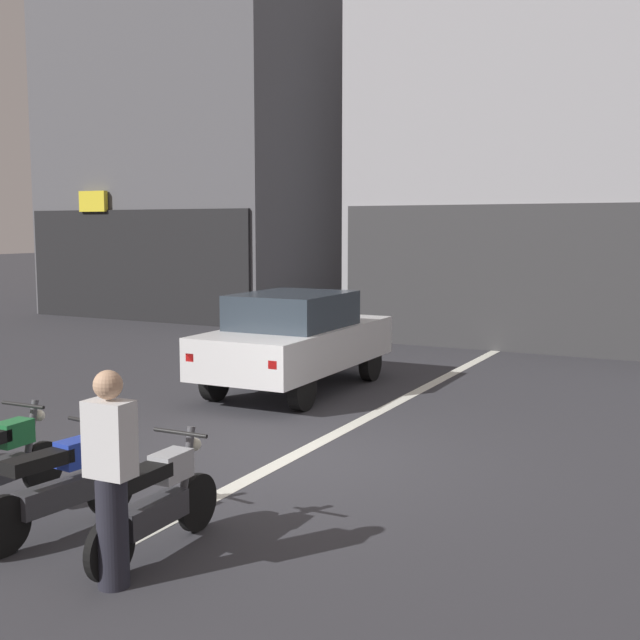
# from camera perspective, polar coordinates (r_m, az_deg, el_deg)

# --- Properties ---
(ground_plane) EXTENTS (120.00, 120.00, 0.00)m
(ground_plane) POSITION_cam_1_polar(r_m,az_deg,el_deg) (9.55, -2.15, -9.84)
(ground_plane) COLOR #333338
(lane_centre_line) EXTENTS (0.20, 18.00, 0.01)m
(lane_centre_line) POSITION_cam_1_polar(r_m,az_deg,el_deg) (14.92, 9.33, -3.87)
(lane_centre_line) COLOR silver
(lane_centre_line) RESTS_ON ground
(building_corner_left) EXTENTS (8.11, 7.81, 13.12)m
(building_corner_left) POSITION_cam_1_polar(r_m,az_deg,el_deg) (26.84, -7.88, 14.84)
(building_corner_left) COLOR #56565B
(building_corner_left) RESTS_ON ground
(building_mid_block) EXTENTS (10.37, 9.20, 12.76)m
(building_mid_block) POSITION_cam_1_polar(r_m,az_deg,el_deg) (22.26, 19.68, 15.77)
(building_mid_block) COLOR #9E9EA3
(building_mid_block) RESTS_ON ground
(car_white_crossing_near) EXTENTS (1.83, 4.13, 1.64)m
(car_white_crossing_near) POSITION_cam_1_polar(r_m,az_deg,el_deg) (13.18, -1.73, -1.29)
(car_white_crossing_near) COLOR black
(car_white_crossing_near) RESTS_ON ground
(motorcycle_blue_row_left_mid) EXTENTS (0.55, 1.67, 0.98)m
(motorcycle_blue_row_left_mid) POSITION_cam_1_polar(r_m,az_deg,el_deg) (7.52, -18.09, -11.13)
(motorcycle_blue_row_left_mid) COLOR black
(motorcycle_blue_row_left_mid) RESTS_ON ground
(motorcycle_silver_row_centre) EXTENTS (0.55, 1.67, 0.98)m
(motorcycle_silver_row_centre) POSITION_cam_1_polar(r_m,az_deg,el_deg) (6.91, -11.56, -12.54)
(motorcycle_silver_row_centre) COLOR black
(motorcycle_silver_row_centre) RESTS_ON ground
(person_by_motorcycles) EXTENTS (0.37, 0.24, 1.67)m
(person_by_motorcycles) POSITION_cam_1_polar(r_m,az_deg,el_deg) (6.26, -14.76, -10.85)
(person_by_motorcycles) COLOR #23232D
(person_by_motorcycles) RESTS_ON ground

